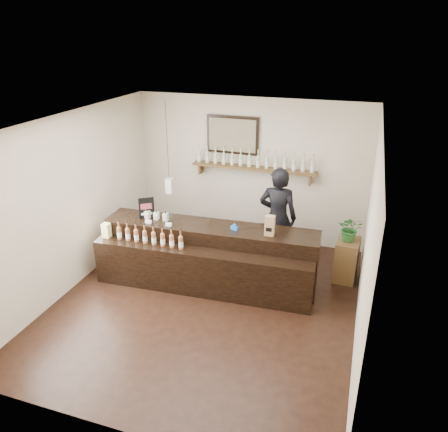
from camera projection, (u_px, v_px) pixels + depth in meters
ground at (206, 302)px, 6.83m from camera, size 5.00×5.00×0.00m
room_shell at (204, 201)px, 6.15m from camera, size 5.00×5.00×5.00m
back_wall_decor at (242, 154)px, 8.23m from camera, size 2.66×0.96×1.69m
counter at (207, 258)px, 7.19m from camera, size 3.58×1.12×1.16m
promo_sign at (147, 208)px, 7.31m from camera, size 0.22×0.17×0.36m
paper_bag at (270, 226)px, 6.71m from camera, size 0.15×0.12×0.32m
tape_dispenser at (234, 228)px, 6.93m from camera, size 0.13×0.07×0.10m
side_cabinet at (346, 260)px, 7.34m from camera, size 0.39×0.52×0.72m
potted_plant at (350, 229)px, 7.11m from camera, size 0.41×0.37×0.44m
shopkeeper at (278, 211)px, 7.54m from camera, size 0.76×0.51×2.06m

